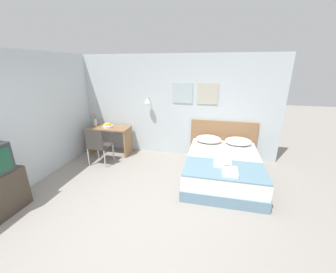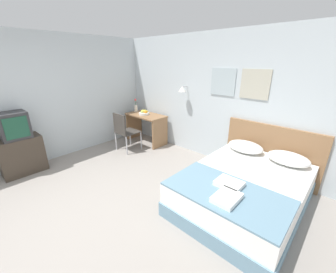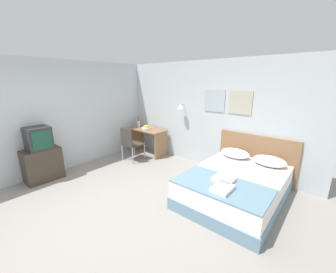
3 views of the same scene
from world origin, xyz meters
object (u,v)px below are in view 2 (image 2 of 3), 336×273
object	(u,v)px
folded_towel_near_foot	(229,184)
pillow_right	(288,159)
desk	(146,123)
desk_chair	(124,129)
tv_stand	(22,155)
bed	(243,190)
television	(14,126)
fruit_bowl	(144,113)
flower_vase	(136,107)
throw_blanket	(226,192)
headboard	(270,152)
folded_towel_mid_bed	(227,198)
pillow_left	(245,147)

from	to	relation	value
folded_towel_near_foot	pillow_right	bearing A→B (deg)	72.69
desk	pillow_right	bearing A→B (deg)	0.64
desk_chair	tv_stand	xyz separation A→B (m)	(-0.62, -1.98, -0.19)
bed	television	world-z (taller)	television
bed	fruit_bowl	xyz separation A→B (m)	(-3.07, 0.72, 0.55)
flower_vase	throw_blanket	bearing A→B (deg)	-21.68
bed	desk_chair	xyz separation A→B (m)	(-2.98, -0.01, 0.30)
throw_blanket	flower_vase	xyz separation A→B (m)	(-3.48, 1.38, 0.35)
flower_vase	television	world-z (taller)	television
headboard	pillow_right	size ratio (longest dim) A/B	2.64
throw_blanket	folded_towel_mid_bed	distance (m)	0.18
desk	bed	bearing A→B (deg)	-13.79
tv_stand	television	size ratio (longest dim) A/B	1.49
pillow_right	folded_towel_near_foot	size ratio (longest dim) A/B	1.88
headboard	folded_towel_mid_bed	distance (m)	1.84
headboard	desk	xyz separation A→B (m)	(-3.04, -0.33, 0.01)
fruit_bowl	desk	bearing A→B (deg)	38.41
fruit_bowl	television	size ratio (longest dim) A/B	0.55
folded_towel_near_foot	folded_towel_mid_bed	size ratio (longest dim) A/B	0.94
headboard	tv_stand	xyz separation A→B (m)	(-3.60, -3.07, -0.15)
headboard	pillow_left	distance (m)	0.47
folded_towel_mid_bed	folded_towel_near_foot	bearing A→B (deg)	112.38
bed	television	distance (m)	4.18
pillow_right	television	bearing A→B (deg)	-144.98
folded_towel_mid_bed	television	world-z (taller)	television
desk	folded_towel_near_foot	bearing A→B (deg)	-21.89
pillow_left	folded_towel_mid_bed	bearing A→B (deg)	-73.96
throw_blanket	fruit_bowl	distance (m)	3.36
throw_blanket	desk	distance (m)	3.33
throw_blanket	television	world-z (taller)	television
headboard	pillow_right	xyz separation A→B (m)	(0.35, -0.29, 0.10)
desk	tv_stand	size ratio (longest dim) A/B	1.46
folded_towel_mid_bed	fruit_bowl	bearing A→B (deg)	154.99
television	flower_vase	bearing A→B (deg)	87.45
folded_towel_near_foot	television	xyz separation A→B (m)	(-3.57, -1.53, 0.39)
pillow_left	flower_vase	world-z (taller)	flower_vase
folded_towel_near_foot	desk_chair	bearing A→B (deg)	171.33
fruit_bowl	folded_towel_near_foot	bearing A→B (deg)	-21.23
bed	television	bearing A→B (deg)	-151.09
throw_blanket	desk_chair	distance (m)	3.04
headboard	folded_towel_near_foot	world-z (taller)	headboard
desk	television	distance (m)	2.83
desk_chair	television	size ratio (longest dim) A/B	1.91
bed	pillow_left	size ratio (longest dim) A/B	3.33
desk	flower_vase	bearing A→B (deg)	176.28
fruit_bowl	flower_vase	distance (m)	0.42
folded_towel_near_foot	television	size ratio (longest dim) A/B	0.67
folded_towel_mid_bed	fruit_bowl	distance (m)	3.50
pillow_left	folded_towel_mid_bed	size ratio (longest dim) A/B	1.77
bed	flower_vase	bearing A→B (deg)	167.45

